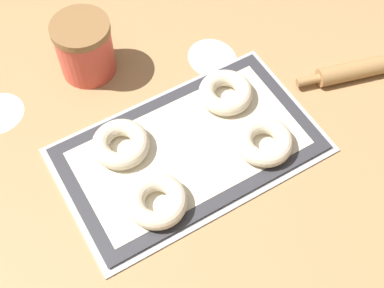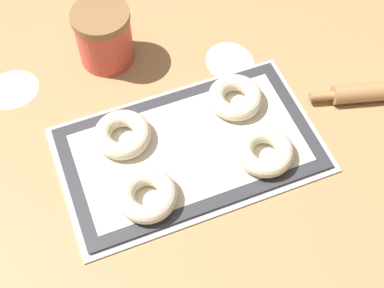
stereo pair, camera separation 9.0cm
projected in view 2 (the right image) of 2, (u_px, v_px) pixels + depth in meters
ground_plane at (190, 150)px, 1.07m from camera, size 2.80×2.80×0.00m
baking_tray at (192, 151)px, 1.07m from camera, size 0.52×0.31×0.01m
baking_mat at (192, 149)px, 1.06m from camera, size 0.49×0.28×0.00m
bagel_front_left at (147, 195)px, 0.98m from camera, size 0.11×0.11×0.03m
bagel_front_right at (265, 152)px, 1.04m from camera, size 0.11×0.11×0.03m
bagel_back_left at (122, 135)px, 1.06m from camera, size 0.11×0.11×0.03m
bagel_back_right at (235, 98)px, 1.11m from camera, size 0.11×0.11×0.03m
flour_canister at (104, 36)px, 1.15m from camera, size 0.12×0.12×0.13m
flour_patch_near at (12, 89)px, 1.15m from camera, size 0.11×0.11×0.00m
flour_patch_far at (230, 61)px, 1.19m from camera, size 0.11×0.12×0.00m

